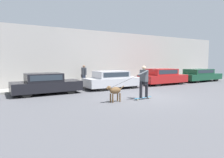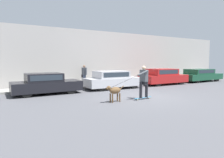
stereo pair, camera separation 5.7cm
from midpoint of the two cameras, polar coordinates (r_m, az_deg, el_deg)
The scene contains 10 objects.
ground_plane at distance 10.97m, azimuth 8.60°, elevation -5.25°, with size 36.00×36.00×0.00m, color #545459.
back_wall at distance 16.78m, azimuth -6.67°, elevation 6.07°, with size 32.00×0.30×4.50m.
sidewalk_curb at distance 15.89m, azimuth -4.96°, elevation -1.76°, with size 30.00×1.86×0.13m.
parked_car_0 at distance 12.57m, azimuth -18.48°, elevation -1.35°, with size 3.98×1.75×1.25m.
parked_car_1 at distance 14.28m, azimuth -0.02°, elevation -0.25°, with size 4.15×1.79×1.27m.
parked_car_2 at distance 17.32m, azimuth 14.15°, elevation 0.64°, with size 4.13×1.90×1.33m.
parked_car_3 at distance 21.06m, azimuth 23.62°, elevation 1.02°, with size 4.61×1.80×1.21m.
dog at distance 9.58m, azimuth 0.60°, elevation -3.40°, with size 1.05×0.40×0.81m.
skateboarder at distance 10.39m, azimuth 8.87°, elevation -0.40°, with size 2.54×0.61×1.72m.
pedestrian_with_bag at distance 15.78m, azimuth -8.15°, elevation 1.44°, with size 0.26×0.74×1.53m.
Camera 1 is at (-6.89, -8.31, 1.97)m, focal length 32.00 mm.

